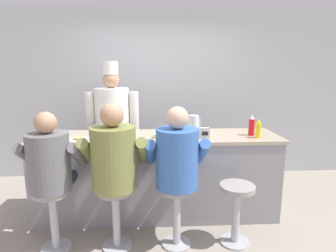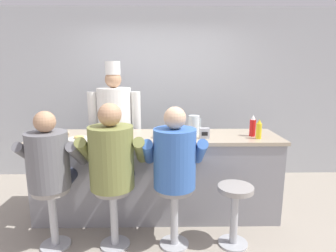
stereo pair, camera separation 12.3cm
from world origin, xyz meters
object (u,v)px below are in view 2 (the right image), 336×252
Objects in this scene: ketchup_bottle_red at (253,126)px; hot_sauce_bottle_orange at (180,131)px; diner_seated_olive at (112,161)px; coffee_mug_tan at (61,134)px; mustard_bottle_yellow at (259,130)px; cook_in_whites_near at (115,123)px; empty_stool_round at (235,206)px; diner_seated_grey at (50,164)px; diner_seated_blue at (174,162)px; breakfast_plate at (79,139)px; water_pitcher_clear at (194,125)px; cereal_bowl at (159,136)px; napkin_dispenser_chrome at (204,133)px; coffee_mug_white at (173,133)px.

ketchup_bottle_red is 0.84m from hot_sauce_bottle_orange.
coffee_mug_tan is at bearing 143.49° from diner_seated_olive.
coffee_mug_tan is (-2.22, 0.03, -0.05)m from mustard_bottle_yellow.
cook_in_whites_near is at bearing 141.17° from hot_sauce_bottle_orange.
mustard_bottle_yellow is at bearing 53.41° from empty_stool_round.
coffee_mug_tan is at bearing 95.86° from diner_seated_grey.
coffee_mug_tan is (-2.19, -0.09, -0.07)m from ketchup_bottle_red.
diner_seated_blue is at bearing 0.10° from diner_seated_grey.
breakfast_plate is 0.61m from diner_seated_olive.
cereal_bowl is at bearing -155.78° from water_pitcher_clear.
mustard_bottle_yellow is at bearing -3.25° from cereal_bowl.
napkin_dispenser_chrome is at bearing 116.20° from empty_stool_round.
mustard_bottle_yellow is 0.90m from empty_stool_round.
napkin_dispenser_chrome is at bearing -8.77° from coffee_mug_white.
napkin_dispenser_chrome is 0.84m from empty_stool_round.
coffee_mug_white is (-0.93, -0.05, -0.07)m from ketchup_bottle_red.
diner_seated_olive is (0.60, 0.00, 0.03)m from diner_seated_grey.
water_pitcher_clear is 1.57× the size of coffee_mug_tan.
napkin_dispenser_chrome is (0.09, -0.23, -0.05)m from water_pitcher_clear.
coffee_mug_white is 0.09× the size of diner_seated_grey.
empty_stool_round is at bearing -65.24° from water_pitcher_clear.
diner_seated_olive is 1.02× the size of diner_seated_blue.
water_pitcher_clear is at bearing 111.53° from napkin_dispenser_chrome.
ketchup_bottle_red is at bearing 4.46° from breakfast_plate.
coffee_mug_white reaches higher than cereal_bowl.
diner_seated_blue reaches higher than ketchup_bottle_red.
cook_in_whites_near reaches higher than diner_seated_blue.
mustard_bottle_yellow reaches higher than cereal_bowl.
mustard_bottle_yellow is at bearing 25.11° from diner_seated_blue.
diner_seated_blue is (0.60, -0.00, -0.02)m from diner_seated_olive.
cook_in_whites_near is at bearing 137.10° from empty_stool_round.
coffee_mug_tan is at bearing -121.35° from cook_in_whites_near.
ketchup_bottle_red is 1.85m from cook_in_whites_near.
breakfast_plate is at bearing -173.83° from cereal_bowl.
breakfast_plate is at bearing -173.37° from hot_sauce_bottle_orange.
coffee_mug_white is at bearing -145.54° from water_pitcher_clear.
ketchup_bottle_red reaches higher than cereal_bowl.
ketchup_bottle_red is 0.97m from empty_stool_round.
coffee_mug_white is 1.07m from cook_in_whites_near.
mustard_bottle_yellow is at bearing 11.81° from diner_seated_grey.
water_pitcher_clear is at bearing -27.69° from cook_in_whites_near.
cook_in_whites_near is (-1.05, 0.55, -0.08)m from water_pitcher_clear.
diner_seated_olive is at bearing 178.25° from empty_stool_round.
empty_stool_round is at bearing -15.52° from breakfast_plate.
hot_sauce_bottle_orange is 0.21× the size of empty_stool_round.
diner_seated_blue is (0.00, -0.53, -0.16)m from coffee_mug_white.
diner_seated_olive reaches higher than ketchup_bottle_red.
diner_seated_olive is (-0.96, -0.47, -0.16)m from napkin_dispenser_chrome.
coffee_mug_tan is 0.52m from diner_seated_grey.
ketchup_bottle_red is 0.94m from coffee_mug_white.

